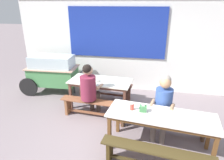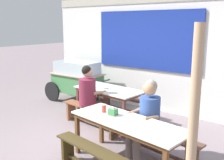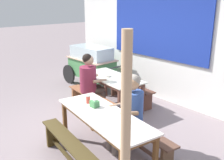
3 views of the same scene
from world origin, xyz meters
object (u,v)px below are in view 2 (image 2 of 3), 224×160
object	(u,v)px
wooden_support_post	(192,137)
person_left_back_turned	(89,91)
dining_table_near	(127,125)
bench_far_back	(124,102)
condiment_jar	(104,108)
bench_near_back	(149,137)
soup_bowl	(105,88)
tissue_box	(113,112)
food_cart	(77,78)
person_right_near_table	(147,113)
dining_table_far	(109,92)
bench_far_front	(91,114)

from	to	relation	value
wooden_support_post	person_left_back_turned	bearing A→B (deg)	149.95
dining_table_near	wooden_support_post	distance (m)	1.53
bench_far_back	wooden_support_post	xyz separation A→B (m)	(2.65, -2.68, 0.80)
condiment_jar	person_left_back_turned	bearing A→B (deg)	142.53
dining_table_near	bench_near_back	size ratio (longest dim) A/B	1.04
dining_table_near	soup_bowl	world-z (taller)	soup_bowl
person_left_back_turned	bench_far_back	bearing A→B (deg)	80.05
tissue_box	food_cart	bearing A→B (deg)	144.80
person_right_near_table	tissue_box	xyz separation A→B (m)	(-0.38, -0.42, 0.06)
dining_table_near	bench_far_back	distance (m)	2.41
dining_table_far	person_right_near_table	xyz separation A→B (m)	(1.49, -0.90, 0.07)
dining_table_near	person_right_near_table	world-z (taller)	person_right_near_table
food_cart	bench_far_front	bearing A→B (deg)	-36.45
dining_table_far	bench_far_front	world-z (taller)	dining_table_far
bench_near_back	dining_table_near	bearing A→B (deg)	-97.14
dining_table_near	person_left_back_turned	size ratio (longest dim) A/B	1.50
dining_table_near	condiment_jar	world-z (taller)	condiment_jar
bench_far_front	condiment_jar	xyz separation A→B (m)	(0.96, -0.75, 0.52)
bench_far_front	bench_near_back	bearing A→B (deg)	-10.44
bench_near_back	dining_table_far	bearing A→B (deg)	150.98
bench_far_back	food_cart	size ratio (longest dim) A/B	0.81
condiment_jar	wooden_support_post	world-z (taller)	wooden_support_post
soup_bowl	wooden_support_post	bearing A→B (deg)	-36.83
dining_table_far	soup_bowl	distance (m)	0.13
dining_table_far	dining_table_near	world-z (taller)	same
soup_bowl	wooden_support_post	world-z (taller)	wooden_support_post
bench_far_back	bench_near_back	xyz separation A→B (m)	(1.46, -1.39, 0.01)
dining_table_near	person_left_back_turned	bearing A→B (deg)	150.50
bench_far_front	tissue_box	bearing A→B (deg)	-33.45
person_left_back_turned	food_cart	bearing A→B (deg)	143.29
dining_table_far	tissue_box	xyz separation A→B (m)	(1.12, -1.32, 0.13)
tissue_box	person_right_near_table	bearing A→B (deg)	47.91
bench_far_front	food_cart	bearing A→B (deg)	143.55
dining_table_near	person_right_near_table	xyz separation A→B (m)	(0.05, 0.48, 0.06)
bench_far_front	condiment_jar	bearing A→B (deg)	-37.95
person_right_near_table	dining_table_far	bearing A→B (deg)	148.84
person_right_near_table	soup_bowl	distance (m)	1.77
dining_table_near	person_left_back_turned	distance (m)	1.81
tissue_box	dining_table_far	bearing A→B (deg)	130.30
bench_far_back	condiment_jar	xyz separation A→B (m)	(0.87, -1.85, 0.51)
bench_near_back	condiment_jar	xyz separation A→B (m)	(-0.59, -0.46, 0.50)
bench_far_back	soup_bowl	size ratio (longest dim) A/B	11.52
bench_far_front	soup_bowl	world-z (taller)	soup_bowl
dining_table_near	food_cart	bearing A→B (deg)	146.86
condiment_jar	soup_bowl	xyz separation A→B (m)	(-0.98, 1.24, -0.05)
bench_far_front	tissue_box	xyz separation A→B (m)	(1.16, -0.77, 0.51)
condiment_jar	person_right_near_table	bearing A→B (deg)	34.53
person_left_back_turned	wooden_support_post	world-z (taller)	wooden_support_post
food_cart	person_right_near_table	xyz separation A→B (m)	(3.11, -1.51, 0.05)
bench_far_front	person_left_back_turned	distance (m)	0.48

